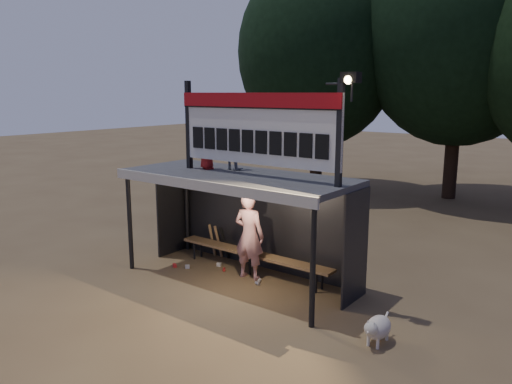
{
  "coord_description": "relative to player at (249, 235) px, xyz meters",
  "views": [
    {
      "loc": [
        6.49,
        -7.83,
        3.98
      ],
      "look_at": [
        0.2,
        0.4,
        1.9
      ],
      "focal_mm": 35.0,
      "sensor_mm": 36.0,
      "label": 1
    }
  ],
  "objects": [
    {
      "name": "bench",
      "position": [
        -0.11,
        0.27,
        -0.52
      ],
      "size": [
        4.0,
        0.35,
        0.48
      ],
      "color": "olive",
      "rests_on": "ground"
    },
    {
      "name": "bats",
      "position": [
        -1.38,
        0.54,
        -0.53
      ],
      "size": [
        0.48,
        0.32,
        0.84
      ],
      "color": "#A57D4D",
      "rests_on": "ground"
    },
    {
      "name": "ground",
      "position": [
        -0.11,
        -0.28,
        -0.96
      ],
      "size": [
        80.0,
        80.0,
        0.0
      ],
      "primitive_type": "plane",
      "color": "brown",
      "rests_on": "ground"
    },
    {
      "name": "child_b",
      "position": [
        -1.06,
        -0.14,
        1.83
      ],
      "size": [
        0.54,
        0.47,
        0.93
      ],
      "primitive_type": "imported",
      "rotation": [
        0.0,
        0.0,
        2.67
      ],
      "color": "maroon",
      "rests_on": "dugout_shelter"
    },
    {
      "name": "tree_mid",
      "position": [
        0.89,
        11.22,
        5.21
      ],
      "size": [
        7.22,
        7.22,
        10.36
      ],
      "color": "black",
      "rests_on": "ground"
    },
    {
      "name": "child_a",
      "position": [
        -0.56,
        0.16,
        1.86
      ],
      "size": [
        0.5,
        0.39,
        0.99
      ],
      "primitive_type": "imported",
      "rotation": [
        0.0,
        0.0,
        3.1
      ],
      "color": "gray",
      "rests_on": "dugout_shelter"
    },
    {
      "name": "tree_left",
      "position": [
        -4.11,
        9.72,
        4.56
      ],
      "size": [
        6.46,
        6.46,
        9.27
      ],
      "color": "black",
      "rests_on": "ground"
    },
    {
      "name": "scoreboard_assembly",
      "position": [
        0.44,
        -0.28,
        2.37
      ],
      "size": [
        4.1,
        0.27,
        1.99
      ],
      "color": "black",
      "rests_on": "dugout_shelter"
    },
    {
      "name": "dugout_shelter",
      "position": [
        -0.11,
        -0.03,
        0.89
      ],
      "size": [
        5.1,
        2.08,
        2.32
      ],
      "color": "#3B3B3D",
      "rests_on": "ground"
    },
    {
      "name": "litter",
      "position": [
        -0.74,
        -0.19,
        -0.92
      ],
      "size": [
        2.31,
        0.78,
        0.08
      ],
      "color": "red",
      "rests_on": "ground"
    },
    {
      "name": "dog",
      "position": [
        3.43,
        -1.05,
        -0.68
      ],
      "size": [
        0.36,
        0.81,
        0.49
      ],
      "color": "beige",
      "rests_on": "ground"
    },
    {
      "name": "player",
      "position": [
        0.0,
        0.0,
        0.0
      ],
      "size": [
        0.75,
        0.54,
        1.91
      ],
      "primitive_type": "imported",
      "rotation": [
        0.0,
        0.0,
        3.26
      ],
      "color": "white",
      "rests_on": "ground"
    }
  ]
}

